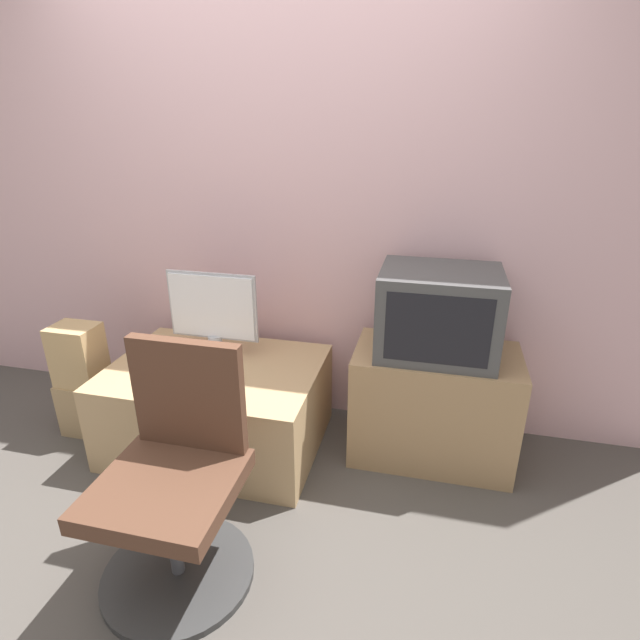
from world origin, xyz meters
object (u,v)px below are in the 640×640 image
keyboard (192,375)px  cardboard_box_lower (89,406)px  mouse (238,377)px  crt_tv (438,313)px  office_chair (176,488)px  main_monitor (213,315)px

keyboard → cardboard_box_lower: bearing=175.1°
mouse → crt_tv: bearing=16.9°
crt_tv → cardboard_box_lower: size_ratio=1.83×
office_chair → cardboard_box_lower: (-0.96, 0.73, -0.23)m
main_monitor → keyboard: bearing=-94.1°
main_monitor → cardboard_box_lower: (-0.72, -0.19, -0.55)m
main_monitor → keyboard: size_ratio=1.30×
crt_tv → keyboard: bearing=-165.6°
main_monitor → office_chair: size_ratio=0.53×
mouse → office_chair: size_ratio=0.06×
main_monitor → cardboard_box_lower: main_monitor is taller
crt_tv → office_chair: 1.39m
main_monitor → crt_tv: crt_tv is taller
cardboard_box_lower → office_chair: bearing=-37.1°
keyboard → crt_tv: 1.25m
main_monitor → cardboard_box_lower: size_ratio=1.60×
main_monitor → crt_tv: (1.15, 0.04, 0.10)m
crt_tv → cardboard_box_lower: 1.99m
keyboard → office_chair: size_ratio=0.41×
keyboard → main_monitor: bearing=85.9°
mouse → cardboard_box_lower: bearing=177.3°
mouse → crt_tv: (0.93, 0.28, 0.32)m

